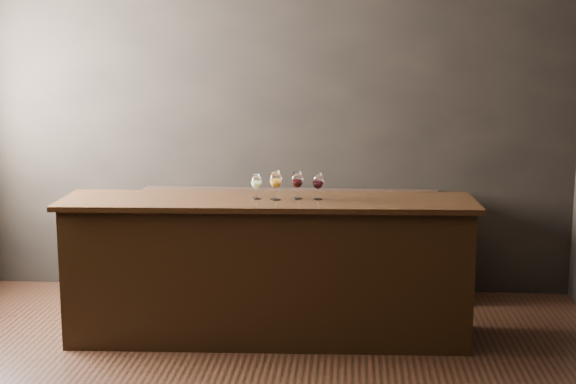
# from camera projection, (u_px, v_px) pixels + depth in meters

# --- Properties ---
(room_shell) EXTENTS (5.02, 4.52, 2.81)m
(room_shell) POSITION_uv_depth(u_px,v_px,m) (178.00, 81.00, 4.35)
(room_shell) COLOR black
(room_shell) RESTS_ON ground
(bar_counter) EXTENTS (2.73, 0.70, 0.95)m
(bar_counter) POSITION_uv_depth(u_px,v_px,m) (268.00, 272.00, 5.49)
(bar_counter) COLOR black
(bar_counter) RESTS_ON ground
(bar_top) EXTENTS (2.82, 0.76, 0.04)m
(bar_top) POSITION_uv_depth(u_px,v_px,m) (267.00, 202.00, 5.40)
(bar_top) COLOR black
(bar_top) RESTS_ON bar_counter
(back_bar_shelf) EXTENTS (2.38, 0.40, 0.86)m
(back_bar_shelf) POSITION_uv_depth(u_px,v_px,m) (289.00, 244.00, 6.44)
(back_bar_shelf) COLOR black
(back_bar_shelf) RESTS_ON ground
(glass_white) EXTENTS (0.07, 0.07, 0.17)m
(glass_white) POSITION_uv_depth(u_px,v_px,m) (256.00, 182.00, 5.38)
(glass_white) COLOR white
(glass_white) RESTS_ON bar_top
(glass_amber) EXTENTS (0.08, 0.08, 0.20)m
(glass_amber) POSITION_uv_depth(u_px,v_px,m) (276.00, 180.00, 5.35)
(glass_amber) COLOR white
(glass_amber) RESTS_ON bar_top
(glass_red_a) EXTENTS (0.08, 0.08, 0.18)m
(glass_red_a) POSITION_uv_depth(u_px,v_px,m) (297.00, 181.00, 5.39)
(glass_red_a) COLOR white
(glass_red_a) RESTS_ON bar_top
(glass_red_b) EXTENTS (0.07, 0.07, 0.18)m
(glass_red_b) POSITION_uv_depth(u_px,v_px,m) (318.00, 182.00, 5.37)
(glass_red_b) COLOR white
(glass_red_b) RESTS_ON bar_top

